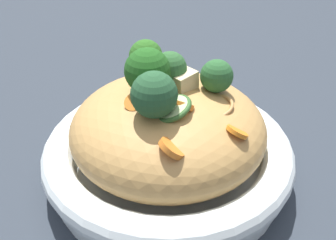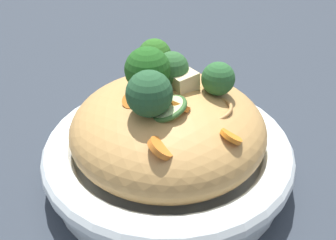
# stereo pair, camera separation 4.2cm
# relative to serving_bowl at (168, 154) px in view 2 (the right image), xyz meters

# --- Properties ---
(ground_plane) EXTENTS (3.00, 3.00, 0.00)m
(ground_plane) POSITION_rel_serving_bowl_xyz_m (0.00, 0.00, -0.03)
(ground_plane) COLOR #2A313A
(serving_bowl) EXTENTS (0.31, 0.31, 0.06)m
(serving_bowl) POSITION_rel_serving_bowl_xyz_m (0.00, 0.00, 0.00)
(serving_bowl) COLOR white
(serving_bowl) RESTS_ON ground_plane
(noodle_heap) EXTENTS (0.24, 0.24, 0.10)m
(noodle_heap) POSITION_rel_serving_bowl_xyz_m (-0.00, 0.00, 0.04)
(noodle_heap) COLOR #B8894B
(noodle_heap) RESTS_ON serving_bowl
(broccoli_florets) EXTENTS (0.13, 0.18, 0.09)m
(broccoli_florets) POSITION_rel_serving_bowl_xyz_m (-0.00, -0.02, 0.11)
(broccoli_florets) COLOR #A5C278
(broccoli_florets) RESTS_ON serving_bowl
(carrot_coins) EXTENTS (0.10, 0.11, 0.03)m
(carrot_coins) POSITION_rel_serving_bowl_xyz_m (0.02, 0.05, 0.08)
(carrot_coins) COLOR orange
(carrot_coins) RESTS_ON serving_bowl
(zucchini_slices) EXTENTS (0.09, 0.16, 0.03)m
(zucchini_slices) POSITION_rel_serving_bowl_xyz_m (-0.01, -0.02, 0.09)
(zucchini_slices) COLOR beige
(zucchini_slices) RESTS_ON serving_bowl
(chicken_chunks) EXTENTS (0.06, 0.11, 0.04)m
(chicken_chunks) POSITION_rel_serving_bowl_xyz_m (-0.01, -0.03, 0.09)
(chicken_chunks) COLOR #D2BE8A
(chicken_chunks) RESTS_ON serving_bowl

